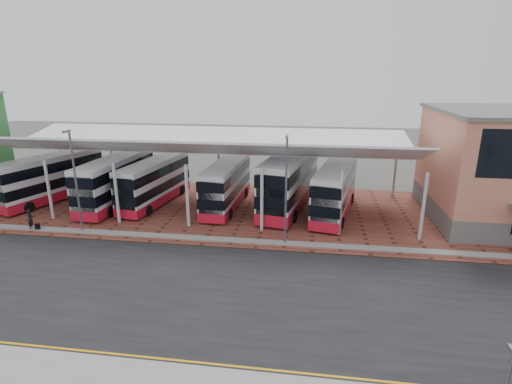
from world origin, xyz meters
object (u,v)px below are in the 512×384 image
(bus_2, at_px, (155,182))
(pedestrian, at_px, (30,219))
(bus_5, at_px, (335,190))
(bus_0, at_px, (51,178))
(bus_1, at_px, (116,181))
(bus_3, at_px, (226,185))
(bus_4, at_px, (290,181))

(bus_2, xyz_separation_m, pedestrian, (-7.36, -7.65, -1.21))
(bus_5, bearing_deg, bus_0, -168.41)
(bus_1, distance_m, bus_3, 10.39)
(bus_0, height_order, pedestrian, bus_0)
(bus_0, xyz_separation_m, pedestrian, (2.89, -7.14, -1.35))
(bus_1, bearing_deg, bus_5, 4.04)
(bus_2, relative_size, bus_3, 1.01)
(bus_2, relative_size, bus_4, 0.83)
(bus_1, xyz_separation_m, bus_4, (16.14, 1.49, 0.27))
(bus_1, height_order, bus_5, bus_1)
(bus_0, xyz_separation_m, bus_5, (26.97, 0.07, -0.04))
(bus_1, distance_m, bus_2, 3.53)
(bus_4, distance_m, bus_5, 4.23)
(bus_0, distance_m, bus_4, 22.98)
(bus_5, distance_m, pedestrian, 25.17)
(bus_0, xyz_separation_m, bus_3, (17.16, 0.57, -0.13))
(bus_5, bearing_deg, pedestrian, -151.90)
(bus_2, bearing_deg, bus_3, 8.83)
(bus_0, xyz_separation_m, bus_2, (10.25, 0.52, -0.13))
(bus_1, height_order, pedestrian, bus_1)
(bus_0, distance_m, bus_3, 17.17)
(bus_4, height_order, bus_5, bus_4)
(bus_3, height_order, pedestrian, bus_3)
(bus_5, height_order, pedestrian, bus_5)
(bus_0, height_order, bus_2, bus_0)
(bus_1, bearing_deg, bus_3, 7.52)
(bus_3, height_order, bus_5, bus_5)
(bus_5, bearing_deg, bus_1, -167.80)
(bus_3, relative_size, pedestrian, 6.06)
(bus_2, bearing_deg, bus_1, -159.96)
(bus_3, bearing_deg, pedestrian, -148.79)
(bus_5, bearing_deg, bus_4, 174.55)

